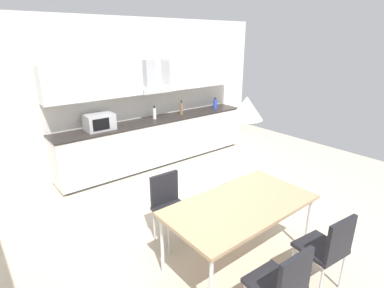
# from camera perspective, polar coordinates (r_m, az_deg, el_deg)

# --- Properties ---
(ground_plane) EXTENTS (8.65, 8.03, 0.02)m
(ground_plane) POSITION_cam_1_polar(r_m,az_deg,el_deg) (4.22, 3.79, -15.66)
(ground_plane) COLOR beige
(wall_back) EXTENTS (6.92, 0.10, 2.79)m
(wall_back) POSITION_cam_1_polar(r_m,az_deg,el_deg) (5.84, -14.45, 8.81)
(wall_back) COLOR silver
(wall_back) RESTS_ON ground_plane
(kitchen_counter) EXTENTS (4.03, 0.63, 0.92)m
(kitchen_counter) POSITION_cam_1_polar(r_m,az_deg,el_deg) (6.09, -6.51, 0.61)
(kitchen_counter) COLOR #333333
(kitchen_counter) RESTS_ON ground_plane
(backsplash_tile) EXTENTS (4.01, 0.02, 0.49)m
(backsplash_tile) POSITION_cam_1_polar(r_m,az_deg,el_deg) (6.14, -8.23, 7.47)
(backsplash_tile) COLOR silver
(backsplash_tile) RESTS_ON kitchen_counter
(upper_wall_cabinets) EXTENTS (4.01, 0.40, 0.61)m
(upper_wall_cabinets) POSITION_cam_1_polar(r_m,az_deg,el_deg) (5.92, -7.70, 12.63)
(upper_wall_cabinets) COLOR silver
(microwave) EXTENTS (0.48, 0.35, 0.28)m
(microwave) POSITION_cam_1_polar(r_m,az_deg,el_deg) (5.41, -17.22, 4.04)
(microwave) COLOR #ADADB2
(microwave) RESTS_ON kitchen_counter
(bottle_white) EXTENTS (0.07, 0.07, 0.26)m
(bottle_white) POSITION_cam_1_polar(r_m,az_deg,el_deg) (5.95, -7.17, 5.83)
(bottle_white) COLOR white
(bottle_white) RESTS_ON kitchen_counter
(bottle_blue) EXTENTS (0.08, 0.08, 0.25)m
(bottle_blue) POSITION_cam_1_polar(r_m,az_deg,el_deg) (6.82, 4.42, 7.64)
(bottle_blue) COLOR blue
(bottle_blue) RESTS_ON kitchen_counter
(bottle_brown) EXTENTS (0.07, 0.07, 0.30)m
(bottle_brown) POSITION_cam_1_polar(r_m,az_deg,el_deg) (6.26, -2.04, 6.80)
(bottle_brown) COLOR brown
(bottle_brown) RESTS_ON kitchen_counter
(dining_table) EXTENTS (1.65, 0.89, 0.75)m
(dining_table) POSITION_cam_1_polar(r_m,az_deg,el_deg) (3.33, 9.20, -11.75)
(dining_table) COLOR tan
(dining_table) RESTS_ON ground_plane
(chair_near_right) EXTENTS (0.44, 0.44, 0.87)m
(chair_near_right) POSITION_cam_1_polar(r_m,az_deg,el_deg) (3.32, 24.58, -17.19)
(chair_near_right) COLOR black
(chair_near_right) RESTS_ON ground_plane
(chair_near_left) EXTENTS (0.42, 0.42, 0.87)m
(chair_near_left) POSITION_cam_1_polar(r_m,az_deg,el_deg) (2.80, 16.91, -23.93)
(chair_near_left) COLOR black
(chair_near_left) RESTS_ON ground_plane
(chair_far_left) EXTENTS (0.41, 0.41, 0.87)m
(chair_far_left) POSITION_cam_1_polar(r_m,az_deg,el_deg) (3.74, -4.41, -10.86)
(chair_far_left) COLOR black
(chair_far_left) RESTS_ON ground_plane
(pendant_lamp) EXTENTS (0.32, 0.32, 0.22)m
(pendant_lamp) POSITION_cam_1_polar(r_m,az_deg,el_deg) (2.92, 10.34, 6.76)
(pendant_lamp) COLOR silver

